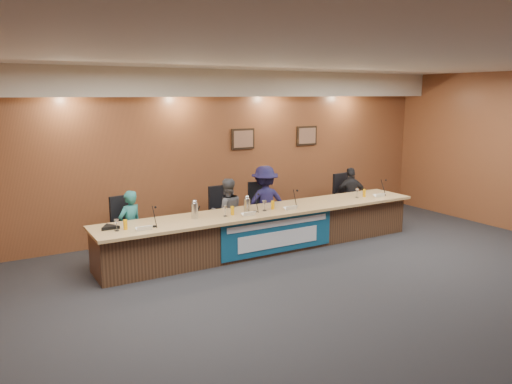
% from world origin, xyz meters
% --- Properties ---
extents(floor, '(10.00, 10.00, 0.00)m').
position_xyz_m(floor, '(0.00, 0.00, 0.00)').
color(floor, black).
rests_on(floor, ground).
extents(ceiling, '(10.00, 8.00, 0.04)m').
position_xyz_m(ceiling, '(0.00, 0.00, 3.20)').
color(ceiling, silver).
rests_on(ceiling, wall_back).
extents(wall_back, '(10.00, 0.04, 3.20)m').
position_xyz_m(wall_back, '(0.00, 4.00, 1.60)').
color(wall_back, brown).
rests_on(wall_back, floor).
extents(soffit, '(10.00, 0.50, 0.50)m').
position_xyz_m(soffit, '(0.00, 3.75, 2.95)').
color(soffit, beige).
rests_on(soffit, wall_back).
extents(dais_body, '(6.00, 0.80, 0.70)m').
position_xyz_m(dais_body, '(0.00, 2.40, 0.35)').
color(dais_body, '#472D1C').
rests_on(dais_body, floor).
extents(dais_top, '(6.10, 0.95, 0.05)m').
position_xyz_m(dais_top, '(0.00, 2.35, 0.72)').
color(dais_top, tan).
rests_on(dais_top, dais_body).
extents(banner, '(2.20, 0.02, 0.65)m').
position_xyz_m(banner, '(0.00, 1.99, 0.38)').
color(banner, navy).
rests_on(banner, dais_body).
extents(banner_text_upper, '(2.00, 0.01, 0.10)m').
position_xyz_m(banner_text_upper, '(0.00, 1.97, 0.58)').
color(banner_text_upper, silver).
rests_on(banner_text_upper, banner).
extents(banner_text_lower, '(1.60, 0.01, 0.28)m').
position_xyz_m(banner_text_lower, '(0.00, 1.97, 0.30)').
color(banner_text_lower, silver).
rests_on(banner_text_lower, banner).
extents(wall_photo_left, '(0.52, 0.04, 0.42)m').
position_xyz_m(wall_photo_left, '(0.40, 3.97, 1.85)').
color(wall_photo_left, black).
rests_on(wall_photo_left, wall_back).
extents(wall_photo_right, '(0.52, 0.04, 0.42)m').
position_xyz_m(wall_photo_right, '(2.00, 3.97, 1.85)').
color(wall_photo_right, black).
rests_on(wall_photo_right, wall_back).
extents(panelist_a, '(0.52, 0.44, 1.21)m').
position_xyz_m(panelist_a, '(-2.28, 2.96, 0.60)').
color(panelist_a, '#1F6361').
rests_on(panelist_a, floor).
extents(panelist_b, '(0.70, 0.59, 1.25)m').
position_xyz_m(panelist_b, '(-0.49, 2.96, 0.63)').
color(panelist_b, '#454549').
rests_on(panelist_b, floor).
extents(panelist_c, '(1.00, 0.68, 1.43)m').
position_xyz_m(panelist_c, '(0.32, 2.96, 0.71)').
color(panelist_c, '#141236').
rests_on(panelist_c, floor).
extents(panelist_d, '(0.78, 0.54, 1.24)m').
position_xyz_m(panelist_d, '(2.45, 2.96, 0.62)').
color(panelist_d, black).
rests_on(panelist_d, floor).
extents(office_chair_a, '(0.57, 0.57, 0.08)m').
position_xyz_m(office_chair_a, '(-2.28, 3.06, 0.48)').
color(office_chair_a, black).
rests_on(office_chair_a, floor).
extents(office_chair_b, '(0.49, 0.49, 0.08)m').
position_xyz_m(office_chair_b, '(-0.49, 3.06, 0.48)').
color(office_chair_b, black).
rests_on(office_chair_b, floor).
extents(office_chair_c, '(0.57, 0.57, 0.08)m').
position_xyz_m(office_chair_c, '(0.32, 3.06, 0.48)').
color(office_chair_c, black).
rests_on(office_chair_c, floor).
extents(office_chair_d, '(0.53, 0.53, 0.08)m').
position_xyz_m(office_chair_d, '(2.45, 3.06, 0.48)').
color(office_chair_d, black).
rests_on(office_chair_d, floor).
extents(nameplate_a, '(0.24, 0.08, 0.10)m').
position_xyz_m(nameplate_a, '(-2.31, 2.08, 0.80)').
color(nameplate_a, white).
rests_on(nameplate_a, dais_top).
extents(microphone_a, '(0.07, 0.07, 0.02)m').
position_xyz_m(microphone_a, '(-2.12, 2.21, 0.76)').
color(microphone_a, black).
rests_on(microphone_a, dais_top).
extents(juice_glass_a, '(0.06, 0.06, 0.15)m').
position_xyz_m(juice_glass_a, '(-2.54, 2.29, 0.82)').
color(juice_glass_a, '#EB9E09').
rests_on(juice_glass_a, dais_top).
extents(water_glass_a, '(0.08, 0.08, 0.18)m').
position_xyz_m(water_glass_a, '(-2.68, 2.27, 0.84)').
color(water_glass_a, silver).
rests_on(water_glass_a, dais_top).
extents(nameplate_b, '(0.24, 0.08, 0.10)m').
position_xyz_m(nameplate_b, '(-0.51, 2.08, 0.80)').
color(nameplate_b, white).
rests_on(nameplate_b, dais_top).
extents(microphone_b, '(0.07, 0.07, 0.02)m').
position_xyz_m(microphone_b, '(-0.29, 2.28, 0.76)').
color(microphone_b, black).
rests_on(microphone_b, dais_top).
extents(juice_glass_b, '(0.06, 0.06, 0.15)m').
position_xyz_m(juice_glass_b, '(-0.73, 2.29, 0.82)').
color(juice_glass_b, '#EB9E09').
rests_on(juice_glass_b, dais_top).
extents(water_glass_b, '(0.08, 0.08, 0.18)m').
position_xyz_m(water_glass_b, '(-0.88, 2.27, 0.84)').
color(water_glass_b, silver).
rests_on(water_glass_b, dais_top).
extents(nameplate_c, '(0.24, 0.08, 0.10)m').
position_xyz_m(nameplate_c, '(0.35, 2.11, 0.80)').
color(nameplate_c, white).
rests_on(nameplate_c, dais_top).
extents(microphone_c, '(0.07, 0.07, 0.02)m').
position_xyz_m(microphone_c, '(0.47, 2.22, 0.76)').
color(microphone_c, black).
rests_on(microphone_c, dais_top).
extents(juice_glass_c, '(0.06, 0.06, 0.15)m').
position_xyz_m(juice_glass_c, '(0.09, 2.32, 0.82)').
color(juice_glass_c, '#EB9E09').
rests_on(juice_glass_c, dais_top).
extents(water_glass_c, '(0.08, 0.08, 0.18)m').
position_xyz_m(water_glass_c, '(-0.10, 2.28, 0.84)').
color(water_glass_c, silver).
rests_on(water_glass_c, dais_top).
extents(nameplate_d, '(0.24, 0.08, 0.10)m').
position_xyz_m(nameplate_d, '(2.48, 2.13, 0.80)').
color(nameplate_d, white).
rests_on(nameplate_d, dais_top).
extents(microphone_d, '(0.07, 0.07, 0.02)m').
position_xyz_m(microphone_d, '(2.60, 2.23, 0.76)').
color(microphone_d, black).
rests_on(microphone_d, dais_top).
extents(juice_glass_d, '(0.06, 0.06, 0.15)m').
position_xyz_m(juice_glass_d, '(2.22, 2.31, 0.82)').
color(juice_glass_d, '#EB9E09').
rests_on(juice_glass_d, dais_top).
extents(water_glass_d, '(0.08, 0.08, 0.18)m').
position_xyz_m(water_glass_d, '(2.04, 2.32, 0.84)').
color(water_glass_d, silver).
rests_on(water_glass_d, dais_top).
extents(carafe_left, '(0.11, 0.11, 0.26)m').
position_xyz_m(carafe_left, '(-1.37, 2.39, 0.88)').
color(carafe_left, silver).
rests_on(carafe_left, dais_top).
extents(carafe_mid, '(0.11, 0.11, 0.23)m').
position_xyz_m(carafe_mid, '(-0.39, 2.40, 0.86)').
color(carafe_mid, silver).
rests_on(carafe_mid, dais_top).
extents(speakerphone, '(0.32, 0.32, 0.05)m').
position_xyz_m(speakerphone, '(-2.74, 2.45, 0.78)').
color(speakerphone, black).
rests_on(speakerphone, dais_top).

